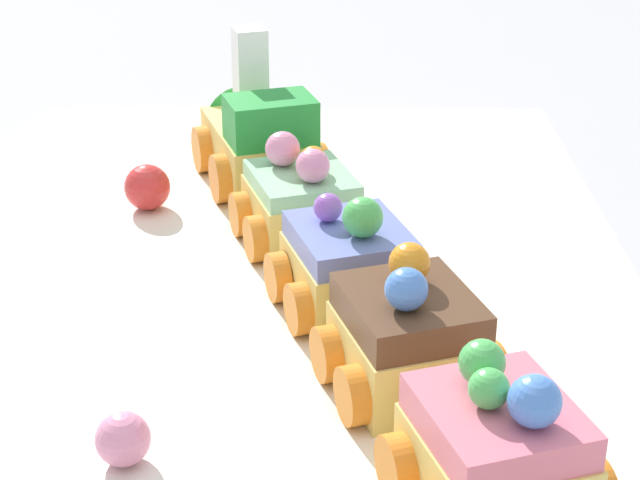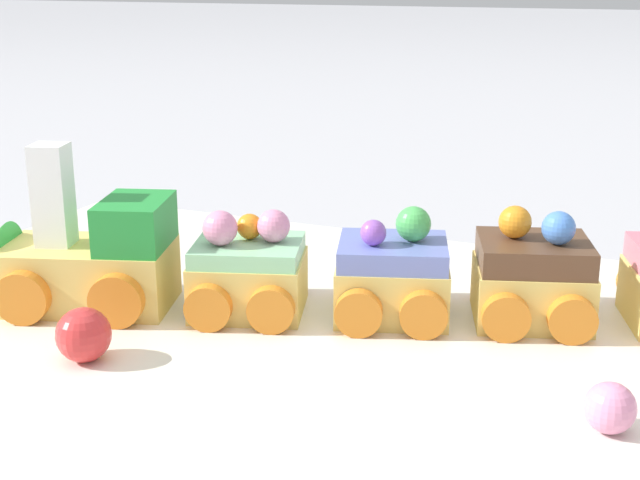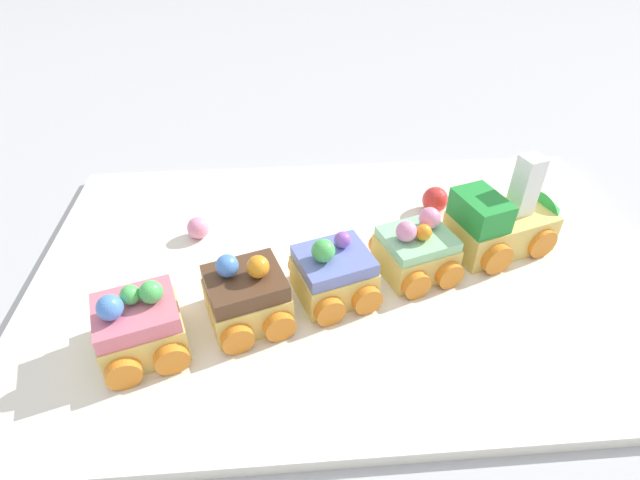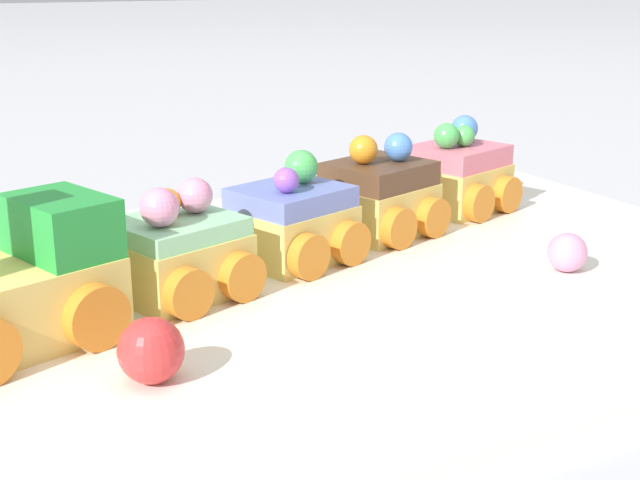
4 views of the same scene
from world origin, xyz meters
name	(u,v)px [view 2 (image 2 of 4)]	position (x,y,z in m)	size (l,w,h in m)	color
ground_plane	(336,351)	(0.00, 0.00, 0.00)	(10.00, 10.00, 0.00)	#B2B2B7
display_board	(336,342)	(0.00, 0.00, 0.01)	(0.62, 0.40, 0.01)	white
cake_train_locomotive	(74,261)	(0.16, 0.02, 0.04)	(0.14, 0.10, 0.10)	#EACC66
cake_car_mint	(248,274)	(0.06, -0.01, 0.04)	(0.08, 0.09, 0.06)	#EACC66
cake_car_blueberry	(393,278)	(-0.02, -0.04, 0.04)	(0.08, 0.09, 0.07)	#EACC66
cake_car_chocolate	(532,279)	(-0.10, -0.06, 0.04)	(0.08, 0.09, 0.07)	#EACC66
gumball_red	(84,335)	(0.11, 0.09, 0.03)	(0.03, 0.03, 0.03)	red
gumball_pink	(610,408)	(-0.15, 0.06, 0.02)	(0.02, 0.02, 0.02)	pink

